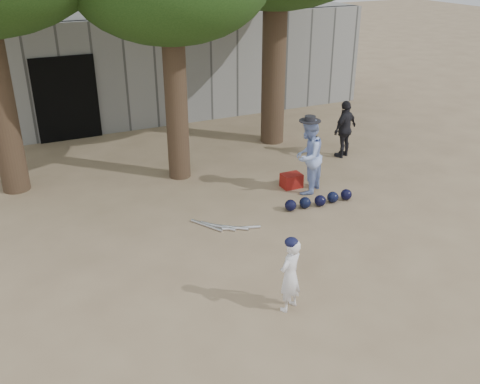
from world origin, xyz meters
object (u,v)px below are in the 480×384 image
red_bag (291,181)px  spectator_blue (308,157)px  spectator_dark (345,129)px  boy_player (290,275)px

red_bag → spectator_blue: bearing=-64.3°
spectator_dark → red_bag: spectator_dark is taller
spectator_blue → spectator_dark: 2.37m
boy_player → spectator_dark: 6.34m
spectator_blue → boy_player: bearing=18.7°
red_bag → boy_player: bearing=-120.6°
boy_player → spectator_blue: bearing=-150.4°
boy_player → red_bag: (2.16, 3.66, -0.41)m
boy_player → red_bag: bearing=-146.0°
spectator_blue → spectator_dark: bearing=179.9°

